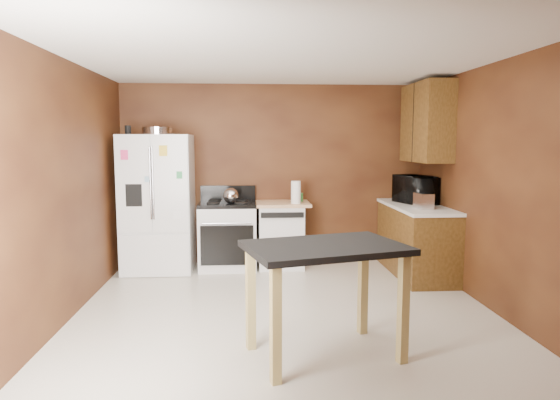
{
  "coord_description": "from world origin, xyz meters",
  "views": [
    {
      "loc": [
        -0.38,
        -4.76,
        1.72
      ],
      "look_at": [
        -0.0,
        0.85,
        1.05
      ],
      "focal_mm": 32.0,
      "sensor_mm": 36.0,
      "label": 1
    }
  ],
  "objects": [
    {
      "name": "pen_cup",
      "position": [
        -1.89,
        1.77,
        1.86
      ],
      "size": [
        0.08,
        0.08,
        0.11
      ],
      "primitive_type": "cylinder",
      "color": "black",
      "rests_on": "refrigerator"
    },
    {
      "name": "wall_right",
      "position": [
        2.1,
        0.0,
        1.25
      ],
      "size": [
        0.0,
        4.5,
        4.5
      ],
      "primitive_type": "plane",
      "rotation": [
        1.57,
        0.0,
        -1.57
      ],
      "color": "#5C3418",
      "rests_on": "ground"
    },
    {
      "name": "gas_range",
      "position": [
        -0.64,
        1.92,
        0.46
      ],
      "size": [
        0.76,
        0.68,
        1.1
      ],
      "color": "white",
      "rests_on": "ground"
    },
    {
      "name": "island",
      "position": [
        0.23,
        -0.94,
        0.77
      ],
      "size": [
        1.38,
        1.1,
        0.91
      ],
      "color": "black",
      "rests_on": "ground"
    },
    {
      "name": "floor",
      "position": [
        0.0,
        0.0,
        0.0
      ],
      "size": [
        4.5,
        4.5,
        0.0
      ],
      "primitive_type": "plane",
      "color": "beige",
      "rests_on": "ground"
    },
    {
      "name": "wall_front",
      "position": [
        0.0,
        -2.25,
        1.25
      ],
      "size": [
        4.2,
        0.0,
        4.2
      ],
      "primitive_type": "plane",
      "rotation": [
        -1.57,
        0.0,
        0.0
      ],
      "color": "#5C3418",
      "rests_on": "ground"
    },
    {
      "name": "green_canister",
      "position": [
        0.34,
        2.03,
        0.95
      ],
      "size": [
        0.11,
        0.11,
        0.12
      ],
      "primitive_type": "cylinder",
      "rotation": [
        0.0,
        0.0,
        -0.09
      ],
      "color": "green",
      "rests_on": "dishwasher"
    },
    {
      "name": "wall_left",
      "position": [
        -2.1,
        0.0,
        1.25
      ],
      "size": [
        0.0,
        4.5,
        4.5
      ],
      "primitive_type": "plane",
      "rotation": [
        1.57,
        0.0,
        1.57
      ],
      "color": "#5C3418",
      "rests_on": "ground"
    },
    {
      "name": "microwave",
      "position": [
        1.84,
        1.65,
        1.07
      ],
      "size": [
        0.57,
        0.7,
        0.33
      ],
      "primitive_type": "imported",
      "rotation": [
        0.0,
        0.0,
        1.89
      ],
      "color": "black",
      "rests_on": "right_cabinets"
    },
    {
      "name": "ceiling",
      "position": [
        0.0,
        0.0,
        2.5
      ],
      "size": [
        4.5,
        4.5,
        0.0
      ],
      "primitive_type": "plane",
      "rotation": [
        3.14,
        0.0,
        0.0
      ],
      "color": "white",
      "rests_on": "ground"
    },
    {
      "name": "right_cabinets",
      "position": [
        1.84,
        1.48,
        0.91
      ],
      "size": [
        0.63,
        1.58,
        2.45
      ],
      "color": "brown",
      "rests_on": "ground"
    },
    {
      "name": "refrigerator",
      "position": [
        -1.55,
        1.86,
        0.9
      ],
      "size": [
        0.9,
        0.8,
        1.8
      ],
      "color": "white",
      "rests_on": "ground"
    },
    {
      "name": "paper_towel",
      "position": [
        0.27,
        1.81,
        1.04
      ],
      "size": [
        0.13,
        0.13,
        0.3
      ],
      "primitive_type": "cylinder",
      "rotation": [
        0.0,
        0.0,
        0.01
      ],
      "color": "white",
      "rests_on": "dishwasher"
    },
    {
      "name": "wall_back",
      "position": [
        0.0,
        2.25,
        1.25
      ],
      "size": [
        4.2,
        0.0,
        4.2
      ],
      "primitive_type": "plane",
      "rotation": [
        1.57,
        0.0,
        0.0
      ],
      "color": "#5C3418",
      "rests_on": "ground"
    },
    {
      "name": "dishwasher",
      "position": [
        0.08,
        1.95,
        0.45
      ],
      "size": [
        0.78,
        0.63,
        0.89
      ],
      "color": "white",
      "rests_on": "ground"
    },
    {
      "name": "kettle",
      "position": [
        -0.59,
        1.81,
        1.0
      ],
      "size": [
        0.2,
        0.2,
        0.2
      ],
      "primitive_type": "sphere",
      "color": "silver",
      "rests_on": "gas_range"
    },
    {
      "name": "roasting_pan",
      "position": [
        -1.54,
        1.89,
        1.85
      ],
      "size": [
        0.4,
        0.4,
        0.1
      ],
      "primitive_type": "cylinder",
      "color": "silver",
      "rests_on": "refrigerator"
    },
    {
      "name": "toaster",
      "position": [
        1.77,
        1.13,
        0.99
      ],
      "size": [
        0.18,
        0.27,
        0.19
      ],
      "primitive_type": "cube",
      "rotation": [
        0.0,
        0.0,
        0.11
      ],
      "color": "silver",
      "rests_on": "right_cabinets"
    }
  ]
}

